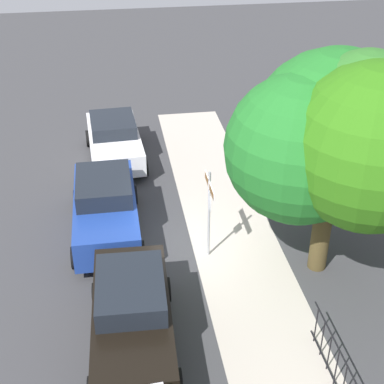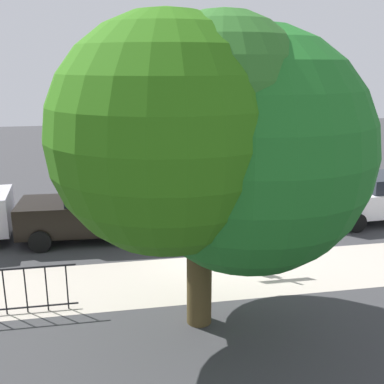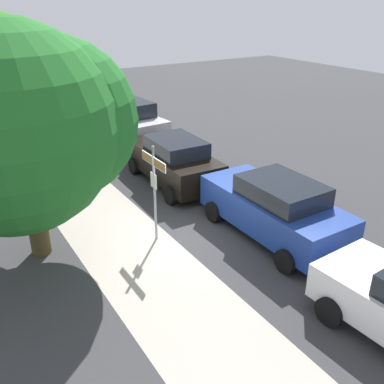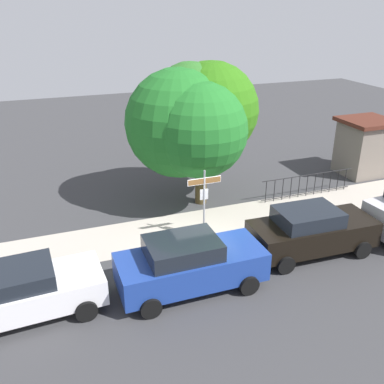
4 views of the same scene
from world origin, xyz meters
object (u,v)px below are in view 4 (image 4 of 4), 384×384
Objects in this scene: street_sign at (204,193)px; car_black at (311,231)px; car_blue at (190,264)px; shade_tree at (194,118)px; car_white at (26,290)px; utility_shed at (364,146)px.

street_sign is 4.09m from car_black.
car_black is (3.17, -2.39, -0.96)m from street_sign.
street_sign reaches higher than car_blue.
shade_tree reaches higher than car_white.
car_blue is 1.01× the size of car_black.
street_sign is 0.45× the size of shade_tree.
utility_shed is at bearing 1.42° from shade_tree.
shade_tree is 1.43× the size of car_white.
car_black is at bearing 6.03° from car_blue.
car_white is at bearing -159.23° from street_sign.
car_white is at bearing 174.87° from car_blue.
street_sign is 0.60× the size of car_blue.
car_blue is 1.58× the size of utility_shed.
street_sign is 3.83m from shade_tree.
street_sign is at bearing 17.88° from car_white.
utility_shed reaches higher than car_blue.
shade_tree is (0.78, 3.16, 2.01)m from street_sign.
car_white is at bearing -160.79° from utility_shed.
utility_shed is at bearing 27.89° from car_blue.
street_sign is 3.44m from car_blue.
car_white is 9.60m from car_black.
shade_tree is at bearing 76.20° from street_sign.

